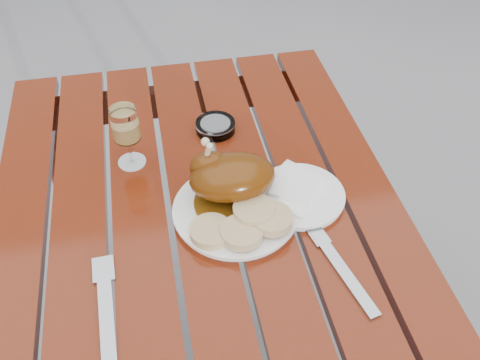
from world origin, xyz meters
name	(u,v)px	position (x,y,z in m)	size (l,w,h in m)	color
table	(211,335)	(0.00, 0.00, 0.38)	(0.80, 1.20, 0.75)	maroon
dinner_plate	(236,211)	(0.07, 0.04, 0.76)	(0.25, 0.25, 0.02)	white
roast_duck	(229,177)	(0.07, 0.08, 0.81)	(0.17, 0.16, 0.12)	#58330A
bread_dumplings	(245,223)	(0.08, -0.02, 0.78)	(0.19, 0.12, 0.03)	tan
wine_glass	(127,137)	(-0.12, 0.23, 0.82)	(0.06, 0.06, 0.14)	#DFB865
side_plate	(300,196)	(0.20, 0.05, 0.76)	(0.18, 0.18, 0.01)	white
napkin	(294,189)	(0.19, 0.06, 0.77)	(0.12, 0.11, 0.01)	white
ashtray	(215,126)	(0.07, 0.30, 0.76)	(0.09, 0.09, 0.02)	#B2B7BC
fork	(106,311)	(-0.18, -0.14, 0.75)	(0.02, 0.19, 0.01)	gray
knife	(339,266)	(0.23, -0.13, 0.75)	(0.02, 0.23, 0.01)	gray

